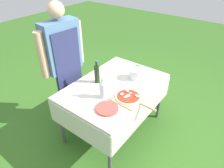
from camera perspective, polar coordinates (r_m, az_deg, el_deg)
ground_plane at (r=2.85m, az=0.54°, el=-12.53°), size 12.00×12.00×0.00m
prep_table at (r=2.42m, az=0.62°, el=-1.91°), size 1.28×0.88×0.73m
person_cook at (r=2.53m, az=-13.75°, el=7.08°), size 0.61×0.24×1.63m
pizza_on_peel at (r=2.17m, az=4.88°, el=-3.81°), size 0.32×0.50×0.05m
oil_bottle at (r=2.38m, az=-4.31°, el=2.95°), size 0.06×0.06×0.29m
water_bottle at (r=2.12m, az=-2.64°, el=-1.31°), size 0.08×0.08×0.24m
herb_container at (r=2.69m, az=7.12°, el=4.39°), size 0.23×0.20×0.04m
mixing_tub at (r=2.49m, az=6.96°, el=2.86°), size 0.16×0.16×0.12m
plate_stack at (r=2.03m, az=-1.43°, el=-6.97°), size 0.23×0.23×0.02m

